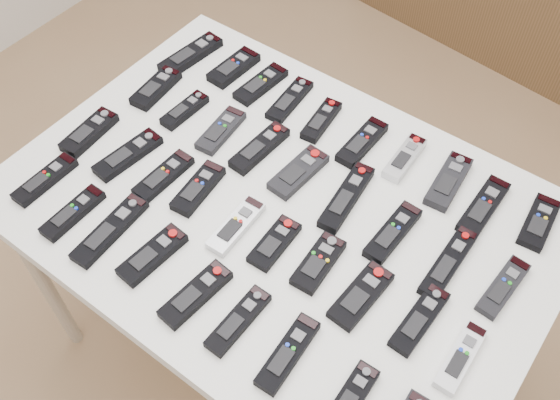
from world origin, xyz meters
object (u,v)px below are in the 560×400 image
Objects in this scene: remote_25 at (318,263)px; remote_32 at (153,255)px; remote_0 at (191,55)px; remote_23 at (236,226)px; remote_17 at (448,263)px; remote_7 at (448,181)px; remote_12 at (221,130)px; remote_8 at (483,207)px; remote_10 at (156,88)px; remote_22 at (198,188)px; remote_5 at (362,142)px; remote_29 at (45,179)px; remote_15 at (347,197)px; remote_27 at (420,319)px; table at (280,220)px; remote_1 at (234,67)px; remote_35 at (288,353)px; remote_9 at (539,222)px; remote_3 at (290,100)px; remote_21 at (164,176)px; remote_28 at (461,357)px; remote_26 at (361,295)px; remote_24 at (275,243)px; remote_33 at (196,294)px; remote_14 at (298,172)px; remote_6 at (404,158)px; remote_34 at (238,320)px; remote_31 at (110,230)px; remote_16 at (393,233)px; remote_18 at (503,287)px; remote_2 at (261,84)px; remote_30 at (73,213)px; remote_13 at (260,148)px.

remote_32 reaches higher than remote_25.
remote_0 is 1.22× the size of remote_23.
remote_17 and remote_25 have the same top height.
remote_7 is 1.09× the size of remote_12.
remote_8 is 0.90m from remote_10.
remote_12 is at bearing 134.24° from remote_23.
remote_22 reaches higher than remote_12.
remote_5 is 0.77m from remote_29.
remote_7 is at bearing 169.48° from remote_8.
remote_27 is at bearing -37.45° from remote_15.
remote_1 is (-0.38, 0.30, 0.07)m from table.
remote_9 is at bearing 62.07° from remote_35.
remote_3 is 0.40m from remote_21.
remote_12 is 0.93× the size of remote_27.
remote_29 is (-0.49, -0.28, 0.07)m from table.
remote_17 and remote_28 have the same top height.
remote_22 is 0.46m from remote_26.
remote_24 is 0.89× the size of remote_28.
remote_22 is at bearing 135.44° from remote_33.
remote_3 is 0.47m from remote_7.
remote_14 and remote_25 have the same top height.
remote_6 reaches higher than remote_34.
remote_3 is 0.65m from remote_29.
remote_10 is at bearing 117.54° from remote_31.
remote_26 is at bearing -28.96° from remote_14.
remote_32 is (-0.42, -0.19, 0.00)m from remote_26.
remote_23 is at bearing 143.69° from remote_35.
remote_16 reaches higher than remote_18.
remote_2 is 0.39m from remote_21.
remote_6 reaches higher than remote_17.
remote_8 is (0.10, -0.02, -0.00)m from remote_7.
remote_33 is (-0.51, -0.40, 0.00)m from remote_18.
remote_30 is 0.79× the size of remote_31.
table is at bearing 111.42° from remote_34.
remote_16 is at bearing -0.36° from remote_13.
remote_15 reaches higher than remote_35.
remote_16 is at bearing 69.67° from remote_34.
remote_26 is at bearing -1.83° from remote_24.
remote_0 is at bearing 174.46° from remote_18.
remote_25 and remote_33 have the same top height.
remote_34 is at bearing -35.91° from remote_0.
remote_22 is 0.20m from remote_32.
remote_5 is at bearing 75.75° from remote_32.
remote_1 is 0.97m from remote_28.
remote_24 is at bearing 27.93° from remote_31.
remote_34 is (-0.39, -0.59, 0.00)m from remote_9.
remote_28 is (0.12, -0.36, 0.00)m from remote_8.
remote_18 is (0.69, -0.19, 0.00)m from remote_3.
remote_15 reaches higher than table.
remote_13 is 1.02× the size of remote_16.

